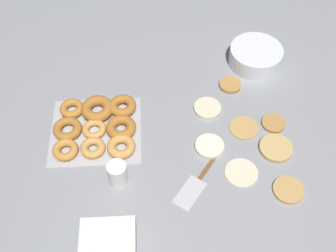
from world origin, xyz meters
name	(u,v)px	position (x,y,z in m)	size (l,w,h in m)	color
ground_plane	(204,136)	(0.00, 0.00, 0.00)	(3.00, 3.00, 0.00)	gray
pancake_0	(207,108)	(-0.12, 0.02, 0.01)	(0.10, 0.10, 0.01)	beige
pancake_1	(276,148)	(0.07, 0.23, 0.01)	(0.11, 0.11, 0.02)	tan
pancake_2	(230,85)	(-0.23, 0.12, 0.01)	(0.08, 0.08, 0.01)	#B27F42
pancake_3	(273,123)	(-0.04, 0.25, 0.01)	(0.08, 0.08, 0.01)	#B27F42
pancake_4	(241,172)	(0.15, 0.10, 0.00)	(0.11, 0.11, 0.01)	beige
pancake_5	(288,190)	(0.22, 0.24, 0.01)	(0.10, 0.10, 0.01)	tan
pancake_6	(244,128)	(-0.03, 0.14, 0.00)	(0.10, 0.10, 0.01)	tan
pancake_7	(209,146)	(0.05, 0.01, 0.01)	(0.10, 0.10, 0.01)	silver
donut_tray	(98,126)	(-0.05, -0.37, 0.02)	(0.29, 0.31, 0.04)	#ADAFB5
batter_bowl	(255,56)	(-0.35, 0.23, 0.04)	(0.20, 0.20, 0.07)	white
container_stack	(108,242)	(0.38, -0.31, 0.04)	(0.12, 0.16, 0.07)	white
paper_cup	(117,173)	(0.16, -0.29, 0.04)	(0.06, 0.06, 0.08)	white
spatula	(194,186)	(0.19, -0.05, 0.00)	(0.23, 0.18, 0.01)	brown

